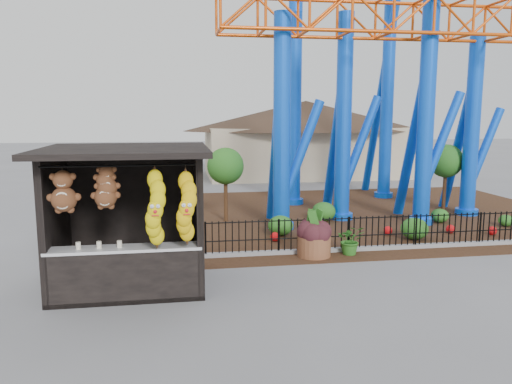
{
  "coord_description": "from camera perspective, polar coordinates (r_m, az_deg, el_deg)",
  "views": [
    {
      "loc": [
        -1.93,
        -9.98,
        3.83
      ],
      "look_at": [
        -0.08,
        1.5,
        2.0
      ],
      "focal_mm": 35.0,
      "sensor_mm": 36.0,
      "label": 1
    }
  ],
  "objects": [
    {
      "name": "ground",
      "position": [
        10.86,
        1.7,
        -11.71
      ],
      "size": [
        120.0,
        120.0,
        0.0
      ],
      "primitive_type": "plane",
      "color": "slate",
      "rests_on": "ground"
    },
    {
      "name": "curb",
      "position": [
        14.76,
        14.95,
        -6.16
      ],
      "size": [
        18.0,
        0.18,
        0.12
      ],
      "primitive_type": "cube",
      "color": "gray",
      "rests_on": "ground"
    },
    {
      "name": "mulch_bed",
      "position": [
        19.31,
        8.91,
        -2.57
      ],
      "size": [
        18.0,
        12.0,
        0.02
      ],
      "primitive_type": "cube",
      "color": "#331E11",
      "rests_on": "ground"
    },
    {
      "name": "picket_fence",
      "position": [
        15.04,
        18.16,
        -4.3
      ],
      "size": [
        12.2,
        0.06,
        1.0
      ],
      "primitive_type": null,
      "color": "black",
      "rests_on": "ground"
    },
    {
      "name": "prize_booth",
      "position": [
        11.16,
        -14.41,
        -3.23
      ],
      "size": [
        3.5,
        3.4,
        3.12
      ],
      "color": "black",
      "rests_on": "ground"
    },
    {
      "name": "roller_coaster",
      "position": [
        19.69,
        12.39,
        16.38
      ],
      "size": [
        11.0,
        6.37,
        10.82
      ],
      "color": "blue",
      "rests_on": "ground"
    },
    {
      "name": "potted_plant",
      "position": [
        13.94,
        10.78,
        -5.4
      ],
      "size": [
        0.86,
        0.79,
        0.83
      ],
      "primitive_type": "imported",
      "rotation": [
        0.0,
        0.0,
        -0.21
      ],
      "color": "#1C5117",
      "rests_on": "ground"
    },
    {
      "name": "landscaping",
      "position": [
        16.9,
        12.3,
        -3.24
      ],
      "size": [
        8.59,
        3.86,
        0.68
      ],
      "color": "#255E1B",
      "rests_on": "mulch_bed"
    },
    {
      "name": "planter_foliage",
      "position": [
        13.51,
        6.68,
        -3.7
      ],
      "size": [
        0.7,
        0.7,
        0.64
      ],
      "primitive_type": "ellipsoid",
      "color": "#36151A",
      "rests_on": "terracotta_planter"
    },
    {
      "name": "terracotta_planter",
      "position": [
        13.66,
        6.64,
        -6.17
      ],
      "size": [
        0.93,
        0.93,
        0.56
      ],
      "primitive_type": "cylinder",
      "rotation": [
        0.0,
        0.0,
        -0.03
      ],
      "color": "brown",
      "rests_on": "ground"
    },
    {
      "name": "pavilion",
      "position": [
        31.02,
        5.69,
        7.5
      ],
      "size": [
        15.0,
        15.0,
        4.8
      ],
      "color": "#BFAD8C",
      "rests_on": "ground"
    }
  ]
}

